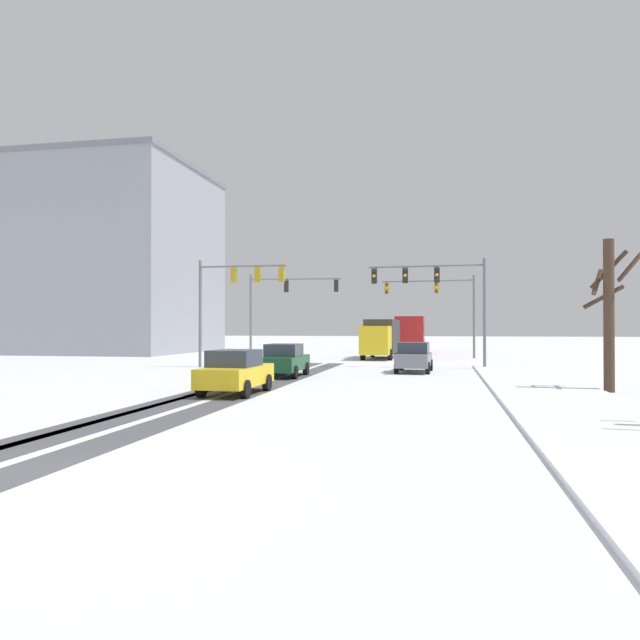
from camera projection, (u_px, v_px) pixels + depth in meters
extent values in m
plane|color=silver|center=(68.00, 477.00, 9.97)|extent=(300.00, 300.00, 0.00)
cube|color=#4C4C51|center=(268.00, 387.00, 24.84)|extent=(1.11, 32.94, 0.01)
cube|color=#4C4C51|center=(234.00, 386.00, 25.13)|extent=(1.11, 32.94, 0.01)
cube|color=#4C4C51|center=(220.00, 386.00, 25.25)|extent=(0.83, 32.94, 0.01)
cube|color=white|center=(555.00, 396.00, 21.25)|extent=(4.00, 32.94, 0.12)
cylinder|color=slate|center=(251.00, 316.00, 46.91)|extent=(0.18, 0.18, 6.50)
cylinder|color=slate|center=(295.00, 279.00, 46.47)|extent=(6.97, 0.55, 0.12)
cube|color=black|center=(286.00, 286.00, 46.56)|extent=(0.33, 0.26, 0.90)
sphere|color=black|center=(287.00, 283.00, 46.72)|extent=(0.20, 0.20, 0.20)
sphere|color=orange|center=(287.00, 286.00, 46.72)|extent=(0.20, 0.20, 0.20)
sphere|color=black|center=(287.00, 290.00, 46.71)|extent=(0.20, 0.20, 0.20)
cube|color=black|center=(336.00, 286.00, 46.04)|extent=(0.33, 0.26, 0.90)
sphere|color=black|center=(336.00, 282.00, 46.20)|extent=(0.20, 0.20, 0.20)
sphere|color=orange|center=(336.00, 286.00, 46.20)|extent=(0.20, 0.20, 0.20)
sphere|color=black|center=(336.00, 290.00, 46.20)|extent=(0.20, 0.20, 0.20)
cylinder|color=slate|center=(200.00, 314.00, 37.11)|extent=(0.18, 0.18, 6.50)
cylinder|color=slate|center=(242.00, 266.00, 36.59)|extent=(5.39, 0.15, 0.12)
cube|color=#B79319|center=(234.00, 275.00, 36.70)|extent=(0.32, 0.24, 0.90)
sphere|color=black|center=(235.00, 271.00, 36.86)|extent=(0.20, 0.20, 0.20)
sphere|color=orange|center=(235.00, 276.00, 36.85)|extent=(0.20, 0.20, 0.20)
sphere|color=black|center=(235.00, 281.00, 36.85)|extent=(0.20, 0.20, 0.20)
cube|color=#B79319|center=(257.00, 275.00, 36.40)|extent=(0.32, 0.24, 0.90)
sphere|color=black|center=(258.00, 270.00, 36.56)|extent=(0.20, 0.20, 0.20)
sphere|color=orange|center=(258.00, 275.00, 36.56)|extent=(0.20, 0.20, 0.20)
sphere|color=black|center=(258.00, 280.00, 36.55)|extent=(0.20, 0.20, 0.20)
cube|color=#B79319|center=(281.00, 275.00, 36.10)|extent=(0.32, 0.24, 0.90)
sphere|color=black|center=(282.00, 270.00, 36.26)|extent=(0.20, 0.20, 0.20)
sphere|color=orange|center=(282.00, 275.00, 36.26)|extent=(0.20, 0.20, 0.20)
sphere|color=black|center=(282.00, 280.00, 36.25)|extent=(0.20, 0.20, 0.20)
cylinder|color=slate|center=(485.00, 313.00, 35.75)|extent=(0.18, 0.18, 6.50)
cylinder|color=slate|center=(425.00, 266.00, 36.57)|extent=(6.86, 0.37, 0.12)
cube|color=black|center=(437.00, 275.00, 36.41)|extent=(0.33, 0.25, 0.90)
sphere|color=black|center=(437.00, 270.00, 36.26)|extent=(0.20, 0.20, 0.20)
sphere|color=orange|center=(437.00, 275.00, 36.25)|extent=(0.20, 0.20, 0.20)
sphere|color=black|center=(437.00, 280.00, 36.25)|extent=(0.20, 0.20, 0.20)
cube|color=black|center=(405.00, 276.00, 36.85)|extent=(0.33, 0.25, 0.90)
sphere|color=black|center=(405.00, 270.00, 36.70)|extent=(0.20, 0.20, 0.20)
sphere|color=orange|center=(405.00, 275.00, 36.69)|extent=(0.20, 0.20, 0.20)
sphere|color=black|center=(405.00, 280.00, 36.69)|extent=(0.20, 0.20, 0.20)
cube|color=black|center=(374.00, 276.00, 37.29)|extent=(0.33, 0.25, 0.90)
sphere|color=black|center=(374.00, 271.00, 37.13)|extent=(0.20, 0.20, 0.20)
sphere|color=orange|center=(374.00, 276.00, 37.13)|extent=(0.20, 0.20, 0.20)
sphere|color=black|center=(374.00, 281.00, 37.13)|extent=(0.20, 0.20, 0.20)
cylinder|color=slate|center=(474.00, 317.00, 47.51)|extent=(0.18, 0.18, 6.50)
cylinder|color=slate|center=(427.00, 281.00, 48.43)|extent=(7.19, 0.49, 0.12)
cube|color=#B79319|center=(437.00, 288.00, 48.24)|extent=(0.33, 0.26, 0.90)
sphere|color=black|center=(436.00, 284.00, 48.09)|extent=(0.20, 0.20, 0.20)
sphere|color=orange|center=(436.00, 288.00, 48.09)|extent=(0.20, 0.20, 0.20)
sphere|color=black|center=(436.00, 291.00, 48.09)|extent=(0.20, 0.20, 0.20)
cube|color=#B79319|center=(387.00, 288.00, 49.22)|extent=(0.33, 0.26, 0.90)
sphere|color=black|center=(387.00, 285.00, 49.07)|extent=(0.20, 0.20, 0.20)
sphere|color=orange|center=(387.00, 288.00, 49.06)|extent=(0.20, 0.20, 0.20)
sphere|color=black|center=(387.00, 292.00, 49.06)|extent=(0.20, 0.20, 0.20)
cube|color=slate|center=(414.00, 360.00, 33.03)|extent=(1.86, 4.16, 0.70)
cube|color=#2D3847|center=(414.00, 348.00, 32.89)|extent=(1.63, 1.96, 0.60)
cylinder|color=black|center=(402.00, 365.00, 34.45)|extent=(0.24, 0.65, 0.64)
cylinder|color=black|center=(431.00, 365.00, 34.07)|extent=(0.24, 0.65, 0.64)
cylinder|color=black|center=(396.00, 368.00, 31.98)|extent=(0.24, 0.65, 0.64)
cylinder|color=black|center=(428.00, 368.00, 31.60)|extent=(0.24, 0.65, 0.64)
cube|color=#194C2D|center=(285.00, 363.00, 30.04)|extent=(1.74, 4.12, 0.70)
cube|color=#2D3847|center=(284.00, 350.00, 29.90)|extent=(1.58, 1.92, 0.60)
cylinder|color=black|center=(275.00, 368.00, 31.44)|extent=(0.23, 0.64, 0.64)
cylinder|color=black|center=(306.00, 369.00, 31.14)|extent=(0.23, 0.64, 0.64)
cylinder|color=black|center=(262.00, 372.00, 28.94)|extent=(0.23, 0.64, 0.64)
cylinder|color=black|center=(295.00, 372.00, 28.64)|extent=(0.23, 0.64, 0.64)
cube|color=yellow|center=(236.00, 376.00, 22.33)|extent=(1.75, 4.12, 0.70)
cube|color=#2D3847|center=(234.00, 358.00, 22.19)|extent=(1.58, 1.92, 0.60)
cylinder|color=black|center=(227.00, 382.00, 23.73)|extent=(0.23, 0.64, 0.64)
cylinder|color=black|center=(267.00, 383.00, 23.40)|extent=(0.23, 0.64, 0.64)
cylinder|color=black|center=(201.00, 388.00, 21.25)|extent=(0.23, 0.64, 0.64)
cylinder|color=black|center=(245.00, 389.00, 20.91)|extent=(0.23, 0.64, 0.64)
cube|color=#B21E1E|center=(411.00, 332.00, 58.32)|extent=(2.70, 11.04, 2.90)
cube|color=#283342|center=(411.00, 329.00, 58.33)|extent=(2.73, 10.17, 0.90)
cylinder|color=black|center=(423.00, 349.00, 54.31)|extent=(0.32, 0.97, 0.96)
cylinder|color=black|center=(396.00, 349.00, 54.73)|extent=(0.32, 0.97, 0.96)
cylinder|color=black|center=(424.00, 346.00, 61.34)|extent=(0.32, 0.97, 0.96)
cylinder|color=black|center=(400.00, 346.00, 61.76)|extent=(0.32, 0.97, 0.96)
cube|color=yellow|center=(375.00, 340.00, 44.32)|extent=(2.19, 2.28, 2.10)
cube|color=#333338|center=(382.00, 336.00, 47.92)|extent=(2.41, 5.29, 2.60)
cylinder|color=black|center=(390.00, 355.00, 44.50)|extent=(0.31, 0.85, 0.84)
cylinder|color=black|center=(363.00, 354.00, 44.98)|extent=(0.31, 0.85, 0.84)
cylinder|color=black|center=(397.00, 352.00, 49.06)|extent=(0.31, 0.85, 0.84)
cylinder|color=black|center=(373.00, 352.00, 49.54)|extent=(0.31, 0.85, 0.84)
cylinder|color=#423023|center=(609.00, 316.00, 22.97)|extent=(0.39, 0.39, 5.77)
cylinder|color=#423023|center=(609.00, 270.00, 23.55)|extent=(1.38, 0.50, 1.50)
cylinder|color=#423023|center=(603.00, 297.00, 23.69)|extent=(1.53, 0.20, 0.96)
cylinder|color=#423023|center=(597.00, 282.00, 23.26)|extent=(0.64, 0.91, 1.05)
cylinder|color=#423023|center=(630.00, 267.00, 23.00)|extent=(0.52, 1.68, 0.99)
cube|color=#9399A3|center=(65.00, 264.00, 60.43)|extent=(27.19, 17.12, 17.39)
cube|color=slate|center=(65.00, 174.00, 60.53)|extent=(27.49, 17.42, 0.50)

